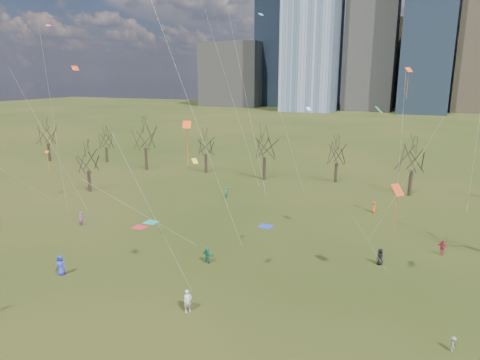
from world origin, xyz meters
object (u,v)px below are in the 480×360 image
at_px(blanket_teal, 151,222).
at_px(person_1, 188,301).
at_px(blanket_crimson, 140,227).
at_px(person_4, 187,300).
at_px(person_0, 61,265).
at_px(blanket_navy, 265,226).

bearing_deg(blanket_teal, person_1, -48.53).
height_order(blanket_crimson, person_4, person_4).
xyz_separation_m(blanket_teal, person_0, (0.59, -15.43, 0.95)).
relative_size(person_0, person_4, 1.36).
distance_m(blanket_crimson, person_4, 20.16).
bearing_deg(blanket_teal, blanket_crimson, -97.03).
bearing_deg(person_0, person_1, -23.80).
xyz_separation_m(person_0, person_4, (13.66, -0.58, -0.25)).
bearing_deg(blanket_crimson, person_0, -86.44).
bearing_deg(blanket_navy, person_4, -88.78).
distance_m(blanket_navy, person_0, 23.66).
relative_size(blanket_teal, person_4, 1.13).
relative_size(person_0, person_1, 1.04).
relative_size(blanket_navy, person_4, 1.13).
xyz_separation_m(blanket_crimson, person_0, (0.83, -13.42, 0.95)).
distance_m(blanket_navy, person_1, 20.70).
bearing_deg(person_0, blanket_navy, 36.57).
relative_size(blanket_navy, person_0, 0.83).
relative_size(blanket_crimson, person_4, 1.13).
bearing_deg(blanket_crimson, blanket_navy, 23.70).
height_order(blanket_teal, person_1, person_1).
bearing_deg(person_4, blanket_navy, -68.84).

